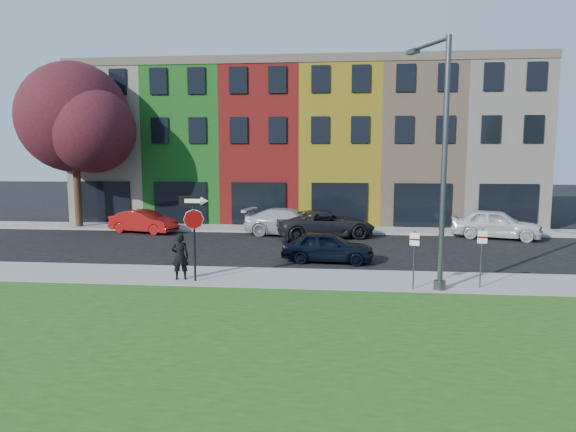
# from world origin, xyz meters

# --- Properties ---
(ground) EXTENTS (120.00, 120.00, 0.00)m
(ground) POSITION_xyz_m (0.00, 0.00, 0.00)
(ground) COLOR black
(ground) RESTS_ON ground
(sidewalk_near) EXTENTS (40.00, 3.00, 0.12)m
(sidewalk_near) POSITION_xyz_m (2.00, 3.00, 0.06)
(sidewalk_near) COLOR gray
(sidewalk_near) RESTS_ON ground
(sidewalk_far) EXTENTS (40.00, 2.40, 0.12)m
(sidewalk_far) POSITION_xyz_m (-3.00, 15.00, 0.06)
(sidewalk_far) COLOR gray
(sidewalk_far) RESTS_ON ground
(rowhouse_block) EXTENTS (30.00, 10.12, 10.00)m
(rowhouse_block) POSITION_xyz_m (-2.50, 21.18, 4.99)
(rowhouse_block) COLOR beige
(rowhouse_block) RESTS_ON ground
(stop_sign) EXTENTS (1.05, 0.10, 3.05)m
(stop_sign) POSITION_xyz_m (-5.09, 2.19, 2.29)
(stop_sign) COLOR black
(stop_sign) RESTS_ON sidewalk_near
(man) EXTENTS (0.79, 0.67, 1.69)m
(man) POSITION_xyz_m (-5.67, 2.35, 0.96)
(man) COLOR black
(man) RESTS_ON sidewalk_near
(sedan_near) EXTENTS (2.17, 4.15, 1.33)m
(sedan_near) POSITION_xyz_m (-0.46, 6.39, 0.67)
(sedan_near) COLOR black
(sedan_near) RESTS_ON ground
(parked_car_red) EXTENTS (3.34, 4.68, 1.32)m
(parked_car_red) POSITION_xyz_m (-11.30, 13.22, 0.66)
(parked_car_red) COLOR maroon
(parked_car_red) RESTS_ON ground
(parked_car_silver) EXTENTS (3.96, 5.96, 1.51)m
(parked_car_silver) POSITION_xyz_m (-2.75, 13.12, 0.76)
(parked_car_silver) COLOR #ABABAF
(parked_car_silver) RESTS_ON ground
(parked_car_dark) EXTENTS (5.60, 6.84, 1.50)m
(parked_car_dark) POSITION_xyz_m (-0.72, 12.65, 0.75)
(parked_car_dark) COLOR black
(parked_car_dark) RESTS_ON ground
(parked_car_white) EXTENTS (4.48, 5.71, 1.59)m
(parked_car_white) POSITION_xyz_m (8.52, 13.27, 0.79)
(parked_car_white) COLOR silver
(parked_car_white) RESTS_ON ground
(street_lamp) EXTENTS (1.27, 2.42, 8.27)m
(street_lamp) POSITION_xyz_m (3.32, 2.09, 4.29)
(street_lamp) COLOR #47494C
(street_lamp) RESTS_ON sidewalk_near
(parking_sign_a) EXTENTS (0.30, 0.16, 1.97)m
(parking_sign_a) POSITION_xyz_m (2.53, 1.89, 1.37)
(parking_sign_a) COLOR #47494C
(parking_sign_a) RESTS_ON sidewalk_near
(parking_sign_b) EXTENTS (0.32, 0.08, 2.02)m
(parking_sign_b) POSITION_xyz_m (4.82, 2.28, 1.40)
(parking_sign_b) COLOR #47494C
(parking_sign_b) RESTS_ON sidewalk_near
(tree_purple) EXTENTS (7.90, 6.92, 9.90)m
(tree_purple) POSITION_xyz_m (-15.83, 14.64, 6.56)
(tree_purple) COLOR black
(tree_purple) RESTS_ON sidewalk_far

